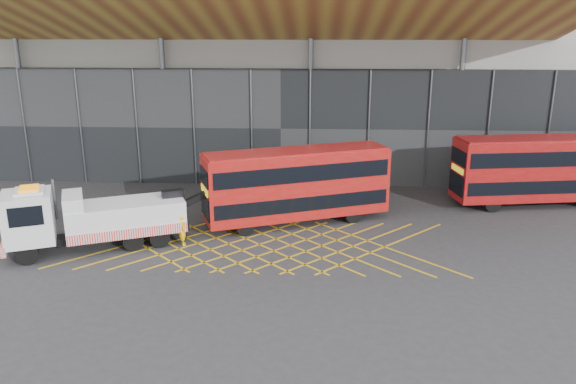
# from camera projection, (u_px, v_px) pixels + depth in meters

# --- Properties ---
(ground_plane) EXTENTS (120.00, 120.00, 0.00)m
(ground_plane) POSITION_uv_depth(u_px,v_px,m) (229.00, 244.00, 28.95)
(ground_plane) COLOR #2C2B2E
(road_markings) EXTENTS (19.96, 7.16, 0.01)m
(road_markings) POSITION_uv_depth(u_px,v_px,m) (259.00, 244.00, 28.87)
(road_markings) COLOR gold
(road_markings) RESTS_ON ground_plane
(construction_building) EXTENTS (55.00, 23.97, 18.00)m
(construction_building) POSITION_uv_depth(u_px,v_px,m) (285.00, 50.00, 43.88)
(construction_building) COLOR gray
(construction_building) RESTS_ON ground_plane
(recovery_truck) EXTENTS (9.85, 5.63, 3.55)m
(recovery_truck) POSITION_uv_depth(u_px,v_px,m) (90.00, 218.00, 27.90)
(recovery_truck) COLOR black
(recovery_truck) RESTS_ON ground_plane
(bus_towed) EXTENTS (10.55, 6.07, 4.24)m
(bus_towed) POSITION_uv_depth(u_px,v_px,m) (297.00, 183.00, 31.41)
(bus_towed) COLOR #9E0F0C
(bus_towed) RESTS_ON ground_plane
(bus_second) EXTENTS (10.81, 4.00, 4.30)m
(bus_second) POSITION_uv_depth(u_px,v_px,m) (540.00, 168.00, 34.56)
(bus_second) COLOR maroon
(bus_second) RESTS_ON ground_plane
(worker) EXTENTS (0.57, 0.69, 1.61)m
(worker) POSITION_uv_depth(u_px,v_px,m) (183.00, 230.00, 28.64)
(worker) COLOR yellow
(worker) RESTS_ON ground_plane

